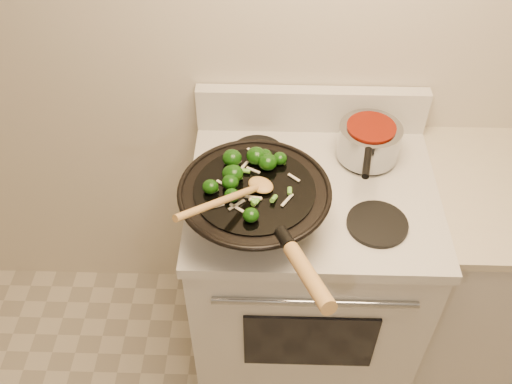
{
  "coord_description": "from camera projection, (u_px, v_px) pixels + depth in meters",
  "views": [
    {
      "loc": [
        -0.18,
        -0.1,
        2.18
      ],
      "look_at": [
        -0.21,
        1.03,
        1.04
      ],
      "focal_mm": 40.0,
      "sensor_mm": 36.0,
      "label": 1
    }
  ],
  "objects": [
    {
      "name": "wooden_spoon",
      "position": [
        238.0,
        194.0,
        1.5
      ],
      "size": [
        0.25,
        0.29,
        0.14
      ],
      "color": "#B48547",
      "rests_on": "wok"
    },
    {
      "name": "wok",
      "position": [
        255.0,
        204.0,
        1.62
      ],
      "size": [
        0.43,
        0.69,
        0.27
      ],
      "color": "black",
      "rests_on": "stove"
    },
    {
      "name": "saucepan",
      "position": [
        369.0,
        141.0,
        1.83
      ],
      "size": [
        0.2,
        0.32,
        0.12
      ],
      "color": "#95989D",
      "rests_on": "stove"
    },
    {
      "name": "stove",
      "position": [
        305.0,
        274.0,
        2.1
      ],
      "size": [
        0.78,
        0.67,
        1.08
      ],
      "color": "silver",
      "rests_on": "ground"
    },
    {
      "name": "stirfry",
      "position": [
        245.0,
        171.0,
        1.6
      ],
      "size": [
        0.27,
        0.31,
        0.05
      ],
      "color": "#0F3708",
      "rests_on": "wok"
    }
  ]
}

